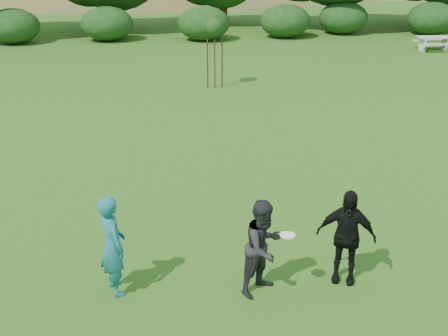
{
  "coord_description": "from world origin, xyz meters",
  "views": [
    {
      "loc": [
        -1.27,
        -8.62,
        6.07
      ],
      "look_at": [
        0.0,
        3.0,
        1.1
      ],
      "focal_mm": 45.0,
      "sensor_mm": 36.0,
      "label": 1
    }
  ],
  "objects_px": {
    "player_grey": "(264,247)",
    "sapling": "(215,29)",
    "player_black": "(346,236)",
    "player_teal": "(113,245)",
    "picnic_table": "(434,41)"
  },
  "relations": [
    {
      "from": "picnic_table",
      "to": "sapling",
      "type": "bearing_deg",
      "value": -152.68
    },
    {
      "from": "player_teal",
      "to": "sapling",
      "type": "relative_size",
      "value": 0.67
    },
    {
      "from": "player_black",
      "to": "player_teal",
      "type": "bearing_deg",
      "value": -160.57
    },
    {
      "from": "sapling",
      "to": "player_teal",
      "type": "bearing_deg",
      "value": -102.57
    },
    {
      "from": "player_grey",
      "to": "sapling",
      "type": "height_order",
      "value": "sapling"
    },
    {
      "from": "player_black",
      "to": "picnic_table",
      "type": "distance_m",
      "value": 23.68
    },
    {
      "from": "player_teal",
      "to": "picnic_table",
      "type": "distance_m",
      "value": 25.9
    },
    {
      "from": "sapling",
      "to": "picnic_table",
      "type": "bearing_deg",
      "value": 27.32
    },
    {
      "from": "player_black",
      "to": "sapling",
      "type": "relative_size",
      "value": 0.65
    },
    {
      "from": "picnic_table",
      "to": "player_grey",
      "type": "bearing_deg",
      "value": -122.11
    },
    {
      "from": "player_black",
      "to": "picnic_table",
      "type": "xyz_separation_m",
      "value": [
        11.53,
        20.67,
        -0.4
      ]
    },
    {
      "from": "player_teal",
      "to": "picnic_table",
      "type": "bearing_deg",
      "value": -60.77
    },
    {
      "from": "player_black",
      "to": "sapling",
      "type": "bearing_deg",
      "value": 115.12
    },
    {
      "from": "player_grey",
      "to": "player_black",
      "type": "height_order",
      "value": "player_black"
    },
    {
      "from": "sapling",
      "to": "picnic_table",
      "type": "distance_m",
      "value": 14.31
    }
  ]
}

